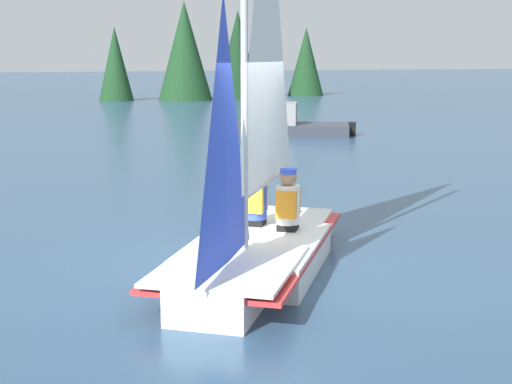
# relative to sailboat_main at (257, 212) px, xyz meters

# --- Properties ---
(ground_plane) EXTENTS (260.00, 260.00, 0.00)m
(ground_plane) POSITION_rel_sailboat_main_xyz_m (0.02, 0.03, -0.72)
(ground_plane) COLOR #2D4C6B
(sailboat_main) EXTENTS (3.56, 4.13, 5.11)m
(sailboat_main) POSITION_rel_sailboat_main_xyz_m (0.00, 0.00, 0.00)
(sailboat_main) COLOR white
(sailboat_main) RESTS_ON ground_plane
(sailor_helm) EXTENTS (0.42, 0.43, 1.16)m
(sailor_helm) POSITION_rel_sailboat_main_xyz_m (-0.56, -0.34, -0.08)
(sailor_helm) COLOR black
(sailor_helm) RESTS_ON ground_plane
(sailor_crew) EXTENTS (0.42, 0.43, 1.16)m
(sailor_crew) POSITION_rel_sailboat_main_xyz_m (-0.28, -0.76, -0.10)
(sailor_crew) COLOR black
(sailor_crew) RESTS_ON ground_plane
(motorboat_distant) EXTENTS (4.68, 3.57, 1.08)m
(motorboat_distant) POSITION_rel_sailboat_main_xyz_m (-6.43, -14.15, -0.34)
(motorboat_distant) COLOR #333842
(motorboat_distant) RESTS_ON ground_plane
(treeline_shore) EXTENTS (15.50, 5.19, 5.91)m
(treeline_shore) POSITION_rel_sailboat_main_xyz_m (-11.76, -35.51, 1.93)
(treeline_shore) COLOR #193D1E
(treeline_shore) RESTS_ON ground_plane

